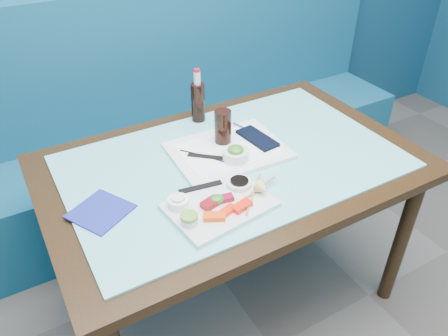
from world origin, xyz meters
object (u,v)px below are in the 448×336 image
seaweed_bowl (236,155)px  blue_napkin (101,211)px  cola_bottle_body (198,102)px  cola_glass (223,127)px  serving_tray (228,151)px  dining_table (233,180)px  booth_bench (156,143)px  sashimi_plate (220,205)px

seaweed_bowl → blue_napkin: 0.52m
cola_bottle_body → blue_napkin: (-0.55, -0.38, -0.08)m
cola_glass → blue_napkin: bearing=-164.1°
cola_bottle_body → blue_napkin: 0.67m
serving_tray → seaweed_bowl: size_ratio=4.41×
cola_bottle_body → dining_table: bearing=-95.0°
seaweed_bowl → cola_bottle_body: 0.36m
booth_bench → seaweed_bowl: (-0.00, -0.86, 0.42)m
dining_table → blue_napkin: (-0.52, -0.04, 0.09)m
booth_bench → blue_napkin: size_ratio=18.13×
cola_bottle_body → serving_tray: bearing=-94.1°
serving_tray → blue_napkin: 0.54m
serving_tray → sashimi_plate: bearing=-122.4°
dining_table → sashimi_plate: sashimi_plate is taller
booth_bench → serving_tray: booth_bench is taller
booth_bench → sashimi_plate: (-0.18, -1.05, 0.39)m
serving_tray → cola_glass: 0.09m
booth_bench → cola_bottle_body: bearing=-86.6°
serving_tray → blue_napkin: serving_tray is taller
dining_table → sashimi_plate: size_ratio=4.29×
sashimi_plate → serving_tray: size_ratio=0.77×
seaweed_bowl → cola_bottle_body: size_ratio=0.58×
serving_tray → cola_glass: size_ratio=3.16×
booth_bench → serving_tray: 0.88m
seaweed_bowl → cola_glass: 0.14m
dining_table → sashimi_plate: (-0.18, -0.21, 0.10)m
booth_bench → cola_bottle_body: 0.68m
cola_bottle_body → seaweed_bowl: bearing=-94.8°
dining_table → cola_bottle_body: size_ratio=8.40×
cola_glass → serving_tray: bearing=-100.3°
booth_bench → serving_tray: size_ratio=7.05×
serving_tray → dining_table: bearing=-97.3°
serving_tray → cola_bottle_body: 0.30m
dining_table → booth_bench: bearing=90.0°
blue_napkin → seaweed_bowl: bearing=2.6°
sashimi_plate → cola_glass: cola_glass is taller
dining_table → cola_bottle_body: 0.38m
booth_bench → seaweed_bowl: 0.96m
cola_glass → blue_napkin: 0.56m
seaweed_bowl → cola_glass: bearing=81.3°
booth_bench → cola_glass: booth_bench is taller
booth_bench → dining_table: booth_bench is taller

